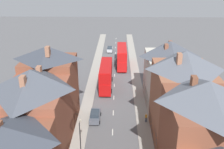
# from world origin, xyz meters

# --- Properties ---
(pavement_left) EXTENTS (2.20, 104.00, 0.14)m
(pavement_left) POSITION_xyz_m (-5.10, 38.00, 0.07)
(pavement_left) COLOR gray
(pavement_left) RESTS_ON ground
(pavement_right) EXTENTS (2.20, 104.00, 0.14)m
(pavement_right) POSITION_xyz_m (5.10, 38.00, 0.07)
(pavement_right) COLOR gray
(pavement_right) RESTS_ON ground
(centre_line_dashes) EXTENTS (0.14, 97.80, 0.01)m
(centre_line_dashes) POSITION_xyz_m (0.00, 36.00, 0.01)
(centre_line_dashes) COLOR silver
(centre_line_dashes) RESTS_ON ground
(terrace_row_right) EXTENTS (8.00, 53.11, 13.99)m
(terrace_row_right) POSITION_xyz_m (10.18, 14.97, 6.11)
(terrace_row_right) COLOR silver
(terrace_row_right) RESTS_ON ground
(double_decker_bus_lead) EXTENTS (2.74, 10.80, 5.30)m
(double_decker_bus_lead) POSITION_xyz_m (-1.81, 41.06, 2.82)
(double_decker_bus_lead) COLOR #B70F0F
(double_decker_bus_lead) RESTS_ON ground
(double_decker_bus_mid_street) EXTENTS (2.74, 10.80, 5.30)m
(double_decker_bus_mid_street) POSITION_xyz_m (1.79, 54.33, 2.82)
(double_decker_bus_mid_street) COLOR red
(double_decker_bus_mid_street) RESTS_ON ground
(car_near_blue) EXTENTS (1.90, 3.90, 1.65)m
(car_near_blue) POSITION_xyz_m (-1.80, 54.47, 0.83)
(car_near_blue) COLOR navy
(car_near_blue) RESTS_ON ground
(car_near_silver) EXTENTS (1.90, 4.08, 1.65)m
(car_near_silver) POSITION_xyz_m (-1.80, 67.42, 0.83)
(car_near_silver) COLOR #B7BABF
(car_near_silver) RESTS_ON ground
(car_parked_right_a) EXTENTS (1.90, 4.45, 1.66)m
(car_parked_right_a) POSITION_xyz_m (-3.10, 27.62, 0.84)
(car_parked_right_a) COLOR #4C515B
(car_parked_right_a) RESTS_ON ground
(pedestrian_far_left) EXTENTS (0.36, 0.22, 1.61)m
(pedestrian_far_left) POSITION_xyz_m (5.62, 26.94, 1.03)
(pedestrian_far_left) COLOR #3D4256
(pedestrian_far_left) RESTS_ON pavement_right
(street_lamp) EXTENTS (0.20, 1.12, 5.50)m
(street_lamp) POSITION_xyz_m (-4.25, 18.11, 3.24)
(street_lamp) COLOR black
(street_lamp) RESTS_ON ground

